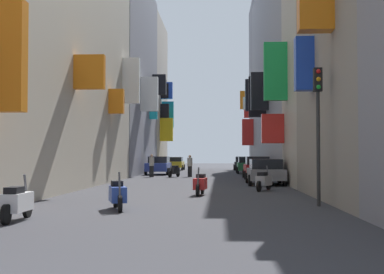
# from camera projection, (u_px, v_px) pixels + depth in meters

# --- Properties ---
(ground_plane) EXTENTS (140.00, 140.00, 0.00)m
(ground_plane) POSITION_uv_depth(u_px,v_px,m) (197.00, 181.00, 32.72)
(ground_plane) COLOR #38383D
(building_left_mid_c) EXTENTS (7.39, 15.91, 17.11)m
(building_left_mid_c) POSITION_uv_depth(u_px,v_px,m) (112.00, 76.00, 45.06)
(building_left_mid_c) COLOR gray
(building_left_mid_c) RESTS_ON ground
(building_left_far) EXTENTS (7.37, 10.42, 16.71)m
(building_left_far) POSITION_uv_depth(u_px,v_px,m) (137.00, 96.00, 58.18)
(building_left_far) COLOR #B2A899
(building_left_far) RESTS_ON ground
(building_right_mid_b) EXTENTS (7.24, 5.66, 15.36)m
(building_right_mid_b) POSITION_uv_depth(u_px,v_px,m) (346.00, 39.00, 26.70)
(building_right_mid_b) COLOR #B2A899
(building_right_mid_b) RESTS_ON ground
(building_right_mid_c) EXTENTS (7.32, 26.90, 17.73)m
(building_right_mid_c) POSITION_uv_depth(u_px,v_px,m) (298.00, 69.00, 42.98)
(building_right_mid_c) COLOR gray
(building_right_mid_c) RESTS_ON ground
(building_right_far) EXTENTS (7.14, 6.15, 18.82)m
(building_right_far) POSITION_uv_depth(u_px,v_px,m) (276.00, 88.00, 59.49)
(building_right_far) COLOR gray
(building_right_far) RESTS_ON ground
(parked_car_green) EXTENTS (1.87, 4.11, 1.45)m
(parked_car_green) POSITION_uv_depth(u_px,v_px,m) (247.00, 165.00, 45.56)
(parked_car_green) COLOR #236638
(parked_car_green) RESTS_ON ground
(parked_car_blue) EXTENTS (1.96, 4.43, 1.51)m
(parked_car_blue) POSITION_uv_depth(u_px,v_px,m) (159.00, 165.00, 43.22)
(parked_car_blue) COLOR navy
(parked_car_blue) RESTS_ON ground
(parked_car_red) EXTENTS (1.88, 3.99, 1.52)m
(parked_car_red) POSITION_uv_depth(u_px,v_px,m) (257.00, 167.00, 35.40)
(parked_car_red) COLOR #B21E1E
(parked_car_red) RESTS_ON ground
(parked_car_yellow) EXTENTS (1.96, 4.15, 1.42)m
(parked_car_yellow) POSITION_uv_depth(u_px,v_px,m) (175.00, 163.00, 56.11)
(parked_car_yellow) COLOR gold
(parked_car_yellow) RESTS_ON ground
(parked_car_black) EXTENTS (1.91, 4.10, 1.47)m
(parked_car_black) POSITION_uv_depth(u_px,v_px,m) (243.00, 163.00, 55.84)
(parked_car_black) COLOR black
(parked_car_black) RESTS_ON ground
(parked_car_grey) EXTENTS (2.01, 4.28, 1.40)m
(parked_car_grey) POSITION_uv_depth(u_px,v_px,m) (265.00, 171.00, 28.26)
(parked_car_grey) COLOR slate
(parked_car_grey) RESTS_ON ground
(scooter_silver) EXTENTS (0.84, 1.81, 1.13)m
(scooter_silver) POSITION_uv_depth(u_px,v_px,m) (264.00, 181.00, 23.29)
(scooter_silver) COLOR #ADADB2
(scooter_silver) RESTS_ON ground
(scooter_white) EXTENTS (0.46, 1.88, 1.13)m
(scooter_white) POSITION_uv_depth(u_px,v_px,m) (17.00, 202.00, 12.59)
(scooter_white) COLOR silver
(scooter_white) RESTS_ON ground
(scooter_black) EXTENTS (0.79, 1.81, 1.13)m
(scooter_black) POSITION_uv_depth(u_px,v_px,m) (174.00, 171.00, 37.90)
(scooter_black) COLOR black
(scooter_black) RESTS_ON ground
(scooter_blue) EXTENTS (0.74, 1.82, 1.13)m
(scooter_blue) POSITION_uv_depth(u_px,v_px,m) (118.00, 194.00, 15.20)
(scooter_blue) COLOR #2D4CAD
(scooter_blue) RESTS_ON ground
(scooter_red) EXTENTS (0.55, 1.83, 1.13)m
(scooter_red) POSITION_uv_depth(u_px,v_px,m) (200.00, 184.00, 20.79)
(scooter_red) COLOR red
(scooter_red) RESTS_ON ground
(pedestrian_crossing) EXTENTS (0.45, 0.45, 1.70)m
(pedestrian_crossing) POSITION_uv_depth(u_px,v_px,m) (152.00, 166.00, 38.22)
(pedestrian_crossing) COLOR black
(pedestrian_crossing) RESTS_ON ground
(pedestrian_near_left) EXTENTS (0.49, 0.49, 1.64)m
(pedestrian_near_left) POSITION_uv_depth(u_px,v_px,m) (190.00, 166.00, 38.49)
(pedestrian_near_left) COLOR black
(pedestrian_near_left) RESTS_ON ground
(traffic_light_near_corner) EXTENTS (0.26, 0.34, 4.39)m
(traffic_light_near_corner) POSITION_uv_depth(u_px,v_px,m) (318.00, 112.00, 16.36)
(traffic_light_near_corner) COLOR #2D2D2D
(traffic_light_near_corner) RESTS_ON ground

